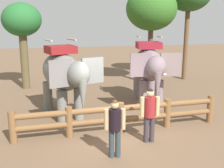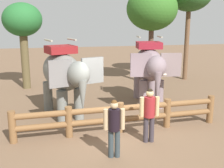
{
  "view_description": "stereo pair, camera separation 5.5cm",
  "coord_description": "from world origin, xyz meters",
  "px_view_note": "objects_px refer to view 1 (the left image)",
  "views": [
    {
      "loc": [
        -2.29,
        -8.71,
        3.88
      ],
      "look_at": [
        0.0,
        1.6,
        1.4
      ],
      "focal_mm": 45.37,
      "sensor_mm": 36.0,
      "label": 1
    },
    {
      "loc": [
        -2.23,
        -8.72,
        3.88
      ],
      "look_at": [
        0.0,
        1.6,
        1.4
      ],
      "focal_mm": 45.37,
      "sensor_mm": 36.0,
      "label": 2
    }
  ],
  "objects_px": {
    "log_fence": "(120,115)",
    "tourist_man_in_blue": "(150,111)",
    "elephant_near_left": "(64,74)",
    "elephant_center": "(149,67)",
    "tree_far_left": "(22,22)",
    "tree_back_center": "(151,9)",
    "tourist_woman_in_black": "(115,125)"
  },
  "relations": [
    {
      "from": "log_fence",
      "to": "tree_far_left",
      "type": "xyz_separation_m",
      "value": [
        -3.65,
        7.22,
        3.03
      ]
    },
    {
      "from": "tourist_man_in_blue",
      "to": "tree_far_left",
      "type": "bearing_deg",
      "value": 117.82
    },
    {
      "from": "elephant_near_left",
      "to": "elephant_center",
      "type": "relative_size",
      "value": 1.01
    },
    {
      "from": "tourist_man_in_blue",
      "to": "tree_far_left",
      "type": "xyz_separation_m",
      "value": [
        -4.34,
        8.22,
        2.61
      ]
    },
    {
      "from": "log_fence",
      "to": "elephant_center",
      "type": "xyz_separation_m",
      "value": [
        2.05,
        2.89,
        1.13
      ]
    },
    {
      "from": "elephant_center",
      "to": "tree_far_left",
      "type": "distance_m",
      "value": 7.41
    },
    {
      "from": "elephant_center",
      "to": "tourist_woman_in_black",
      "type": "relative_size",
      "value": 2.16
    },
    {
      "from": "elephant_near_left",
      "to": "tree_far_left",
      "type": "distance_m",
      "value": 5.85
    },
    {
      "from": "elephant_near_left",
      "to": "tree_back_center",
      "type": "distance_m",
      "value": 7.56
    },
    {
      "from": "elephant_center",
      "to": "tree_back_center",
      "type": "relative_size",
      "value": 0.65
    },
    {
      "from": "tree_far_left",
      "to": "tree_back_center",
      "type": "height_order",
      "value": "tree_back_center"
    },
    {
      "from": "log_fence",
      "to": "elephant_center",
      "type": "height_order",
      "value": "elephant_center"
    },
    {
      "from": "tourist_man_in_blue",
      "to": "log_fence",
      "type": "bearing_deg",
      "value": 124.45
    },
    {
      "from": "log_fence",
      "to": "tree_back_center",
      "type": "bearing_deg",
      "value": 62.64
    },
    {
      "from": "elephant_center",
      "to": "tree_back_center",
      "type": "distance_m",
      "value": 4.87
    },
    {
      "from": "log_fence",
      "to": "tourist_man_in_blue",
      "type": "bearing_deg",
      "value": -55.55
    },
    {
      "from": "tourist_man_in_blue",
      "to": "elephant_center",
      "type": "bearing_deg",
      "value": 70.74
    },
    {
      "from": "log_fence",
      "to": "tourist_woman_in_black",
      "type": "relative_size",
      "value": 4.31
    },
    {
      "from": "elephant_center",
      "to": "tourist_man_in_blue",
      "type": "distance_m",
      "value": 4.19
    },
    {
      "from": "tourist_woman_in_black",
      "to": "tree_back_center",
      "type": "distance_m",
      "value": 10.03
    },
    {
      "from": "elephant_near_left",
      "to": "tree_far_left",
      "type": "relative_size",
      "value": 0.79
    },
    {
      "from": "elephant_near_left",
      "to": "tourist_man_in_blue",
      "type": "relative_size",
      "value": 2.09
    },
    {
      "from": "log_fence",
      "to": "tourist_man_in_blue",
      "type": "relative_size",
      "value": 4.15
    },
    {
      "from": "tree_back_center",
      "to": "tourist_man_in_blue",
      "type": "bearing_deg",
      "value": -109.9
    },
    {
      "from": "elephant_near_left",
      "to": "elephant_center",
      "type": "height_order",
      "value": "elephant_center"
    },
    {
      "from": "elephant_near_left",
      "to": "tourist_man_in_blue",
      "type": "distance_m",
      "value": 3.97
    },
    {
      "from": "tourist_woman_in_black",
      "to": "tourist_man_in_blue",
      "type": "height_order",
      "value": "tourist_man_in_blue"
    },
    {
      "from": "log_fence",
      "to": "tree_far_left",
      "type": "distance_m",
      "value": 8.64
    },
    {
      "from": "tourist_woman_in_black",
      "to": "tourist_man_in_blue",
      "type": "relative_size",
      "value": 0.96
    },
    {
      "from": "elephant_center",
      "to": "tourist_man_in_blue",
      "type": "xyz_separation_m",
      "value": [
        -1.36,
        -3.9,
        -0.72
      ]
    },
    {
      "from": "elephant_near_left",
      "to": "tree_far_left",
      "type": "xyz_separation_m",
      "value": [
        -1.87,
        5.21,
        1.9
      ]
    },
    {
      "from": "tourist_man_in_blue",
      "to": "tourist_woman_in_black",
      "type": "bearing_deg",
      "value": -149.72
    }
  ]
}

